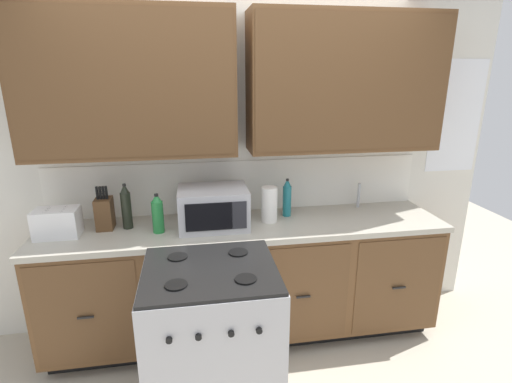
# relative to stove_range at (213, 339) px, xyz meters

# --- Properties ---
(ground_plane) EXTENTS (8.00, 8.00, 0.00)m
(ground_plane) POSITION_rel_stove_range_xyz_m (0.29, 0.33, -0.47)
(ground_plane) COLOR #B2A893
(wall_unit) EXTENTS (4.07, 0.40, 2.58)m
(wall_unit) POSITION_rel_stove_range_xyz_m (0.29, 0.83, 1.21)
(wall_unit) COLOR silver
(wall_unit) RESTS_ON ground_plane
(counter_run) EXTENTS (2.90, 0.64, 0.94)m
(counter_run) POSITION_rel_stove_range_xyz_m (0.29, 0.63, 0.01)
(counter_run) COLOR black
(counter_run) RESTS_ON ground_plane
(stove_range) EXTENTS (0.76, 0.68, 0.95)m
(stove_range) POSITION_rel_stove_range_xyz_m (0.00, 0.00, 0.00)
(stove_range) COLOR #B7B7BC
(stove_range) RESTS_ON ground_plane
(microwave) EXTENTS (0.48, 0.37, 0.28)m
(microwave) POSITION_rel_stove_range_xyz_m (0.06, 0.62, 0.61)
(microwave) COLOR #B7B7BC
(microwave) RESTS_ON counter_run
(toaster) EXTENTS (0.28, 0.18, 0.19)m
(toaster) POSITION_rel_stove_range_xyz_m (-0.97, 0.62, 0.56)
(toaster) COLOR white
(toaster) RESTS_ON counter_run
(knife_block) EXTENTS (0.11, 0.14, 0.31)m
(knife_block) POSITION_rel_stove_range_xyz_m (-0.69, 0.71, 0.58)
(knife_block) COLOR #52361E
(knife_block) RESTS_ON counter_run
(sink_faucet) EXTENTS (0.02, 0.02, 0.20)m
(sink_faucet) POSITION_rel_stove_range_xyz_m (1.24, 0.84, 0.57)
(sink_faucet) COLOR #B2B5BA
(sink_faucet) RESTS_ON counter_run
(paper_towel_roll) EXTENTS (0.12, 0.12, 0.26)m
(paper_towel_roll) POSITION_rel_stove_range_xyz_m (0.47, 0.65, 0.60)
(paper_towel_roll) COLOR white
(paper_towel_roll) RESTS_ON counter_run
(bottle_green) EXTENTS (0.08, 0.08, 0.27)m
(bottle_green) POSITION_rel_stove_range_xyz_m (-0.32, 0.58, 0.60)
(bottle_green) COLOR #237A38
(bottle_green) RESTS_ON counter_run
(bottle_dark) EXTENTS (0.07, 0.07, 0.32)m
(bottle_dark) POSITION_rel_stove_range_xyz_m (-0.53, 0.69, 0.62)
(bottle_dark) COLOR black
(bottle_dark) RESTS_ON counter_run
(bottle_teal) EXTENTS (0.06, 0.06, 0.29)m
(bottle_teal) POSITION_rel_stove_range_xyz_m (0.62, 0.75, 0.61)
(bottle_teal) COLOR #1E707A
(bottle_teal) RESTS_ON counter_run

